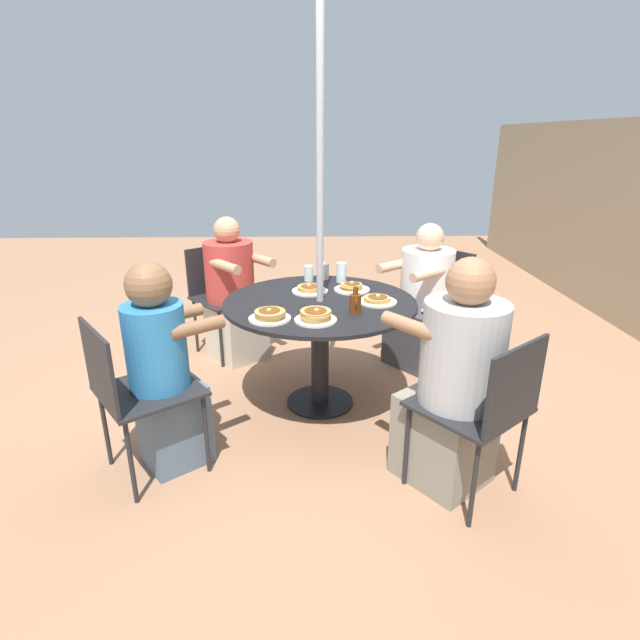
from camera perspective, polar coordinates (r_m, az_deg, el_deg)
The scene contains 20 objects.
ground_plane at distance 3.45m, azimuth 0.00°, elevation -9.39°, with size 12.00×12.00×0.00m, color #9E7051.
patio_table at distance 3.20m, azimuth 0.00°, elevation 0.02°, with size 1.22×1.22×0.73m.
umbrella_pole at distance 3.04m, azimuth 0.00°, elevation 11.56°, with size 0.04×0.04×2.50m, color #ADADB2.
patio_chair_north at distance 4.07m, azimuth 13.22°, elevation 2.74°, with size 0.66×0.66×0.87m.
diner_north at distance 3.95m, azimuth 11.62°, elevation 1.89°, with size 0.62×0.65×1.11m.
patio_chair_east at distance 4.17m, azimuth -11.21°, elevation 3.28°, with size 0.66×0.66×0.87m.
diner_east at distance 4.02m, azimuth -9.91°, elevation 2.65°, with size 0.63×0.61×1.14m.
patio_chair_south at distance 2.71m, azimuth -20.67°, elevation -7.23°, with size 0.65×0.65×0.87m.
diner_south at distance 2.74m, azimuth -17.37°, elevation -5.95°, with size 0.51×0.53×1.15m.
patio_chair_west at distance 2.50m, azimuth 18.27°, elevation -9.22°, with size 0.66×0.66×0.87m.
diner_west at distance 2.58m, azimuth 15.06°, elevation -7.44°, with size 0.64×0.62×1.20m.
pancake_plate_a at distance 3.33m, azimuth -1.16°, elevation 3.51°, with size 0.24×0.24×0.05m.
pancake_plate_b at distance 3.37m, azimuth 3.65°, elevation 3.70°, with size 0.24×0.24×0.06m.
pancake_plate_c at distance 2.80m, azimuth -0.50°, elevation 0.43°, with size 0.24×0.24×0.07m.
pancake_plate_d at distance 2.84m, azimuth -5.76°, elevation 0.52°, with size 0.24×0.24×0.07m.
pancake_plate_e at distance 3.14m, azimuth 6.57°, elevation 2.28°, with size 0.24×0.24×0.05m.
syrup_bottle at distance 2.93m, azimuth 4.06°, elevation 2.00°, with size 0.09×0.07×0.16m.
coffee_cup at distance 3.64m, azimuth 0.35°, elevation 5.62°, with size 0.09×0.09×0.12m.
drinking_glass_a at distance 3.59m, azimuth -1.30°, elevation 5.36°, with size 0.07×0.07×0.11m, color silver.
drinking_glass_b at distance 3.56m, azimuth 2.46°, elevation 5.45°, with size 0.07×0.07×0.14m, color silver.
Camera 1 is at (3.00, -0.08, 1.71)m, focal length 28.00 mm.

